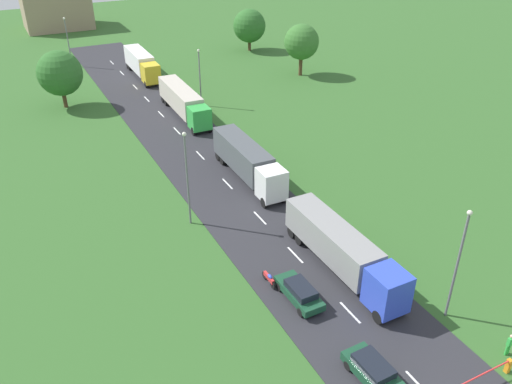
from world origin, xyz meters
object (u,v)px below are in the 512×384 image
object	(u,v)px
barrier_gate	(500,369)
tree_birch	(302,42)
truck_third	(183,101)
lamppost_fourth	(68,39)
car_second	(299,292)
person_lead	(509,344)
truck_second	(248,160)
distant_building	(56,7)
truck_lead	(342,249)
lamppost_lead	(458,260)
motorcycle_courier	(269,278)
truck_fourth	(142,63)
car_lead	(375,372)
lamppost_third	(200,75)
lamppost_second	(187,175)
tree_maple	(249,26)
tree_oak	(60,73)

from	to	relation	value
barrier_gate	tree_birch	distance (m)	61.85
truck_third	lamppost_fourth	world-z (taller)	lamppost_fourth
truck_third	car_second	bearing A→B (deg)	-97.73
person_lead	lamppost_fourth	size ratio (longest dim) A/B	0.21
truck_second	tree_birch	xyz separation A→B (m)	(23.30, 28.01, 3.17)
truck_third	car_second	xyz separation A→B (m)	(-5.19, -38.25, -1.28)
person_lead	distant_building	xyz separation A→B (m)	(-10.47, 109.95, 3.47)
truck_lead	lamppost_fourth	xyz separation A→B (m)	(-8.68, 66.84, 2.47)
lamppost_lead	distant_building	world-z (taller)	lamppost_lead
motorcycle_courier	lamppost_fourth	world-z (taller)	lamppost_fourth
tree_birch	truck_fourth	bearing A→B (deg)	154.79
lamppost_lead	lamppost_fourth	size ratio (longest dim) A/B	1.07
truck_lead	person_lead	bearing A→B (deg)	-68.99
truck_fourth	lamppost_fourth	distance (m)	14.49
car_lead	distant_building	bearing A→B (deg)	90.74
lamppost_third	truck_fourth	bearing A→B (deg)	101.96
truck_lead	truck_third	bearing A→B (deg)	89.25
tree_birch	truck_third	bearing A→B (deg)	-160.30
lamppost_second	tree_maple	distance (m)	59.22
person_lead	tree_birch	size ratio (longest dim) A/B	0.21
car_lead	tree_birch	bearing A→B (deg)	62.99
person_lead	tree_oak	bearing A→B (deg)	106.58
truck_lead	lamppost_third	bearing A→B (deg)	84.26
lamppost_second	tree_birch	distance (m)	45.79
truck_third	barrier_gate	bearing A→B (deg)	-87.52
car_lead	truck_lead	bearing A→B (deg)	65.71
car_second	lamppost_third	distance (m)	41.86
car_lead	tree_oak	size ratio (longest dim) A/B	0.58
lamppost_second	lamppost_fourth	world-z (taller)	lamppost_second
lamppost_lead	tree_maple	xyz separation A→B (m)	(19.12, 69.84, -0.33)
tree_birch	truck_lead	bearing A→B (deg)	-117.59
truck_third	lamppost_lead	xyz separation A→B (m)	(3.28, -44.26, 2.75)
person_lead	lamppost_lead	bearing A→B (deg)	100.76
lamppost_lead	distant_building	size ratio (longest dim) A/B	0.64
car_second	motorcycle_courier	bearing A→B (deg)	112.43
truck_third	lamppost_fourth	distance (m)	31.56
lamppost_lead	lamppost_second	bearing A→B (deg)	121.47
truck_third	lamppost_third	distance (m)	4.88
truck_second	tree_oak	size ratio (longest dim) A/B	1.62
truck_third	motorcycle_courier	distance (m)	36.18
truck_fourth	lamppost_third	bearing A→B (deg)	-78.04
person_lead	tree_maple	world-z (taller)	tree_maple
car_lead	motorcycle_courier	xyz separation A→B (m)	(-1.35, 11.01, -0.26)
lamppost_third	distant_building	distance (m)	59.44
car_lead	lamppost_fourth	distance (m)	76.91
truck_fourth	tree_oak	xyz separation A→B (m)	(-13.47, -8.58, 2.61)
barrier_gate	lamppost_lead	distance (m)	7.01
tree_oak	tree_maple	size ratio (longest dim) A/B	1.04
tree_oak	tree_birch	world-z (taller)	tree_birch
truck_second	barrier_gate	size ratio (longest dim) A/B	2.72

